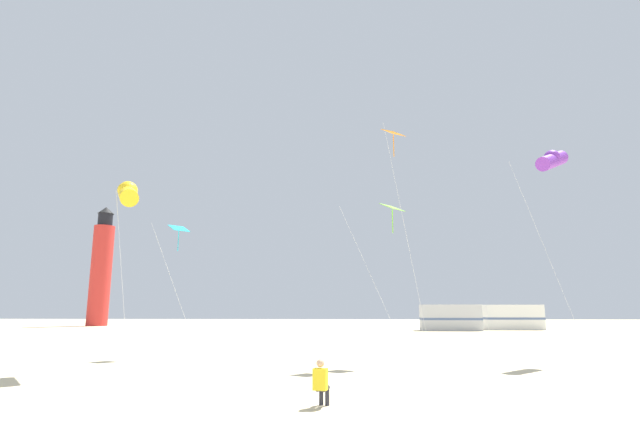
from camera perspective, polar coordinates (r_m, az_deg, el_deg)
The scene contains 9 objects.
kite_flyer_standing at distance 12.45m, azimuth 0.15°, elevation -18.85°, with size 0.42×0.55×1.16m.
kite_diamond_cyan at distance 25.84m, azimuth -16.62°, elevation -1.45°, with size 2.47×2.26×6.73m.
kite_tube_violet at distance 25.94m, azimuth 26.12°, elevation 6.50°, with size 3.22×3.20×10.24m.
kite_tube_gold at distance 20.87m, azimuth -22.12°, elevation 3.01°, with size 1.83×2.52×7.72m.
kite_diamond_orange at distance 23.31m, azimuth 8.93°, elevation 9.27°, with size 1.94×1.94×10.96m.
kite_diamond_lime at distance 22.07m, azimuth 8.55°, elevation 0.88°, with size 3.06×3.06×7.21m.
lighthouse_distant at distance 73.97m, azimuth -24.82°, elevation -5.38°, with size 2.80×2.80×16.80m.
rv_van_silver at distance 54.89m, azimuth 15.39°, elevation -11.25°, with size 6.52×2.58×2.80m.
rv_van_white at distance 59.56m, azimuth 22.15°, elevation -10.78°, with size 6.46×2.40×2.80m.
Camera 1 is at (2.42, -6.85, 2.41)m, focal length 26.62 mm.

